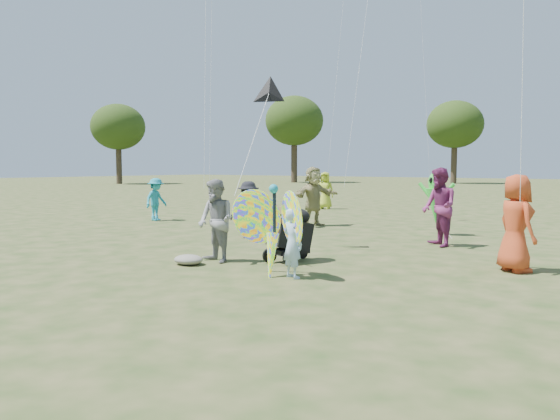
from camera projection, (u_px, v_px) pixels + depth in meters
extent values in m
plane|color=#51592B|center=(234.00, 287.00, 8.53)|extent=(160.00, 160.00, 0.00)
imported|color=#A2C6E5|center=(293.00, 243.00, 9.16)|extent=(0.50, 0.40, 1.18)
imported|color=gray|center=(216.00, 221.00, 10.65)|extent=(0.92, 0.79, 1.64)
ellipsoid|color=gray|center=(188.00, 260.00, 10.45)|extent=(0.60, 0.49, 0.19)
imported|color=#C0411E|center=(516.00, 223.00, 9.70)|extent=(1.00, 0.99, 1.74)
imported|color=black|center=(249.00, 210.00, 14.31)|extent=(1.08, 1.07, 1.49)
imported|color=#9A915E|center=(313.00, 196.00, 17.13)|extent=(0.99, 1.82, 1.87)
imported|color=#77275B|center=(439.00, 207.00, 12.74)|extent=(1.13, 1.14, 1.86)
imported|color=#ADBF2D|center=(325.00, 190.00, 23.90)|extent=(0.90, 0.70, 1.63)
imported|color=teal|center=(156.00, 199.00, 18.84)|extent=(0.65, 1.00, 1.47)
cube|color=black|center=(290.00, 234.00, 10.71)|extent=(0.74, 0.97, 0.71)
cube|color=black|center=(290.00, 251.00, 10.74)|extent=(0.63, 0.79, 0.10)
ellipsoid|color=black|center=(297.00, 216.00, 10.89)|extent=(0.51, 0.45, 0.33)
cylinder|color=black|center=(270.00, 255.00, 10.61)|extent=(0.16, 0.30, 0.30)
cylinder|color=black|center=(290.00, 258.00, 10.32)|extent=(0.16, 0.30, 0.30)
cylinder|color=black|center=(303.00, 253.00, 11.11)|extent=(0.13, 0.22, 0.22)
cylinder|color=black|center=(275.00, 214.00, 10.29)|extent=(0.42, 0.19, 0.03)
cube|color=#997649|center=(289.00, 214.00, 10.64)|extent=(0.42, 0.38, 0.26)
ellipsoid|color=red|center=(256.00, 217.00, 9.60)|extent=(0.98, 0.71, 1.24)
ellipsoid|color=red|center=(292.00, 219.00, 9.16)|extent=(0.98, 0.71, 1.24)
cylinder|color=black|center=(274.00, 221.00, 9.40)|extent=(0.06, 0.06, 1.00)
cone|color=red|center=(271.00, 259.00, 9.29)|extent=(0.36, 0.49, 0.93)
sphere|color=teal|center=(274.00, 189.00, 9.34)|extent=(0.16, 0.16, 0.16)
cone|color=black|center=(269.00, 93.00, 12.24)|extent=(0.89, 0.62, 0.81)
cylinder|color=silver|center=(253.00, 140.00, 11.35)|extent=(0.67, 1.97, 2.22)
cone|color=#34E03D|center=(436.00, 206.00, 14.83)|extent=(0.56, 0.56, 0.95)
ellipsoid|color=#34E03D|center=(436.00, 182.00, 14.78)|extent=(0.44, 0.39, 0.57)
ellipsoid|color=black|center=(431.00, 180.00, 14.68)|extent=(0.10, 0.05, 0.17)
ellipsoid|color=black|center=(437.00, 180.00, 14.58)|extent=(0.10, 0.05, 0.17)
cylinder|color=#34E03D|center=(426.00, 191.00, 14.97)|extent=(0.43, 0.10, 0.49)
cylinder|color=#34E03D|center=(447.00, 192.00, 14.62)|extent=(0.43, 0.10, 0.49)
cylinder|color=silver|center=(444.00, 229.00, 14.54)|extent=(0.61, 0.41, 0.41)
cylinder|color=silver|center=(368.00, 0.00, 16.27)|extent=(0.42, 3.38, 11.05)
cylinder|color=#3A2D21|center=(294.00, 164.00, 62.22)|extent=(0.70, 0.70, 4.20)
ellipsoid|color=#2B4214|center=(294.00, 121.00, 61.82)|extent=(6.60, 6.60, 5.61)
cylinder|color=#3A2D21|center=(454.00, 166.00, 58.46)|extent=(0.63, 0.63, 3.78)
ellipsoid|color=#2B4214|center=(455.00, 124.00, 58.10)|extent=(5.94, 5.94, 5.05)
cylinder|color=#3A2D21|center=(119.00, 167.00, 57.23)|extent=(0.59, 0.59, 3.57)
ellipsoid|color=#2B4214|center=(118.00, 127.00, 56.90)|extent=(5.61, 5.61, 4.77)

